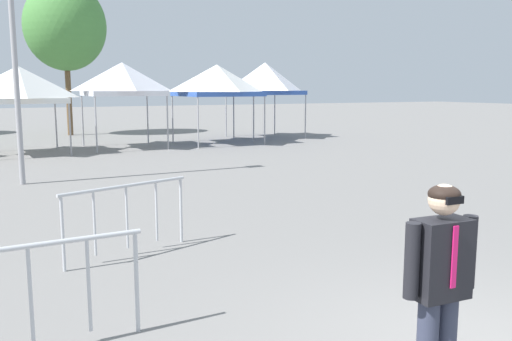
{
  "coord_description": "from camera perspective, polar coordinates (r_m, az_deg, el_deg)",
  "views": [
    {
      "loc": [
        -3.98,
        -3.11,
        2.47
      ],
      "look_at": [
        -0.5,
        3.71,
        1.3
      ],
      "focal_mm": 38.13,
      "sensor_mm": 36.0,
      "label": 1
    }
  ],
  "objects": [
    {
      "name": "tree_behind_tents_right",
      "position": [
        30.28,
        -19.39,
        14.08
      ],
      "size": [
        4.1,
        4.1,
        7.84
      ],
      "color": "brown",
      "rests_on": "ground"
    },
    {
      "name": "canopy_tent_left_of_center",
      "position": [
        27.16,
        0.95,
        9.61
      ],
      "size": [
        3.16,
        3.16,
        3.69
      ],
      "color": "#9E9EA3",
      "rests_on": "ground"
    },
    {
      "name": "canopy_tent_far_right",
      "position": [
        24.32,
        -4.11,
        9.4
      ],
      "size": [
        3.32,
        3.32,
        3.47
      ],
      "color": "#9E9EA3",
      "rests_on": "ground"
    },
    {
      "name": "canopy_tent_behind_right",
      "position": [
        23.12,
        -13.83,
        9.29
      ],
      "size": [
        2.98,
        2.98,
        3.49
      ],
      "color": "#9E9EA3",
      "rests_on": "ground"
    },
    {
      "name": "crowd_barrier_near_person",
      "position": [
        8.21,
        -13.43,
        -3.62
      ],
      "size": [
        2.01,
        0.72,
        1.08
      ],
      "color": "#B7BABF",
      "rests_on": "ground"
    },
    {
      "name": "canopy_tent_far_left",
      "position": [
        22.1,
        -23.6,
        8.25
      ],
      "size": [
        3.2,
        3.2,
        3.26
      ],
      "color": "#9E9EA3",
      "rests_on": "ground"
    },
    {
      "name": "light_pole_near_lift",
      "position": [
        15.22,
        -24.31,
        15.65
      ],
      "size": [
        0.36,
        0.36,
        7.91
      ],
      "color": "#9E9EA3",
      "rests_on": "ground"
    },
    {
      "name": "person_foreground",
      "position": [
        4.34,
        18.71,
        -11.1
      ],
      "size": [
        0.65,
        0.27,
        1.78
      ],
      "color": "#33384C",
      "rests_on": "ground"
    },
    {
      "name": "crowd_barrier_mid_lot",
      "position": [
        5.46,
        -22.67,
        -10.33
      ],
      "size": [
        2.1,
        0.17,
        1.08
      ],
      "color": "#B7BABF",
      "rests_on": "ground"
    }
  ]
}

